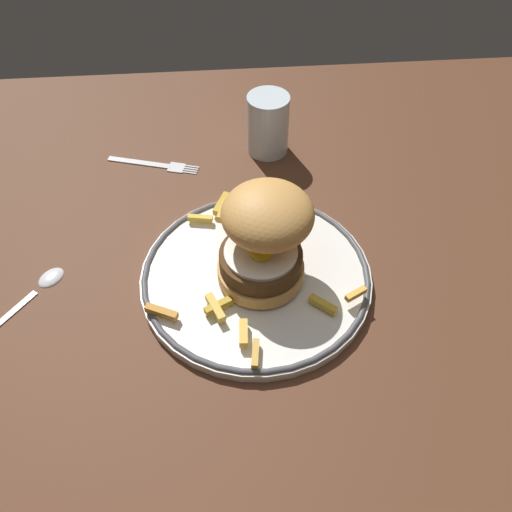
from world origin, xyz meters
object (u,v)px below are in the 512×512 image
at_px(water_glass, 268,127).
at_px(fork, 155,164).
at_px(spoon, 42,284).
at_px(dinner_plate, 256,276).
at_px(burger, 266,236).

xyz_separation_m(water_glass, fork, (-0.18, -0.03, -0.04)).
xyz_separation_m(fork, spoon, (-0.13, -0.23, 0.00)).
relative_size(dinner_plate, burger, 2.18).
bearing_deg(fork, water_glass, 8.13).
bearing_deg(burger, water_glass, 83.89).
bearing_deg(water_glass, burger, -96.11).
bearing_deg(water_glass, dinner_plate, -98.65).
height_order(fork, spoon, spoon).
xyz_separation_m(dinner_plate, fork, (-0.13, 0.24, -0.01)).
bearing_deg(dinner_plate, fork, 119.38).
height_order(dinner_plate, burger, burger).
height_order(burger, fork, burger).
bearing_deg(spoon, fork, 59.68).
distance_m(burger, fork, 0.29).
distance_m(burger, water_glass, 0.26).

